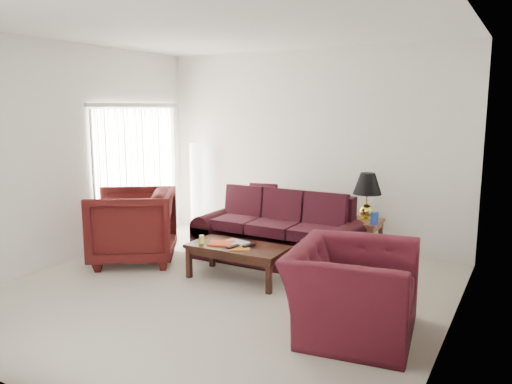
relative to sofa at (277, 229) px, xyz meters
The scene contains 19 objects.
floor 1.39m from the sofa, 93.04° to the right, with size 5.00×5.00×0.00m, color beige.
blinds 2.56m from the sofa, behind, with size 0.10×2.00×2.16m, color silver.
sofa is the anchor object (origin of this frame).
throw_pillow 1.07m from the sofa, 129.14° to the left, with size 0.43×0.12×0.43m, color black.
end_table 1.21m from the sofa, 34.01° to the left, with size 0.53×0.53×0.58m, color #4A2419, non-canonical shape.
table_lamp 1.33m from the sofa, 34.07° to the left, with size 0.39×0.39×0.66m, color #E4CC47, non-canonical shape.
clock 0.95m from the sofa, 31.28° to the left, with size 0.15×0.05×0.15m, color silver.
blue_canister 1.33m from the sofa, 22.10° to the left, with size 0.10×0.10×0.17m, color #18389E.
picture_frame 1.24m from the sofa, 43.64° to the left, with size 0.12×0.02×0.14m, color silver.
floor_lamp 2.21m from the sofa, 155.95° to the left, with size 0.25×0.25×1.55m, color white, non-canonical shape.
armchair_left 1.99m from the sofa, 151.30° to the right, with size 1.09×1.12×1.02m, color #3C0E0D.
armchair_right 2.28m from the sofa, 44.73° to the right, with size 1.28×1.12×0.83m, color #410F18.
coffee_table 0.90m from the sofa, 96.47° to the right, with size 1.24×0.62×0.43m, color black, non-canonical shape.
magazine_red 0.96m from the sofa, 108.93° to the right, with size 0.31×0.23×0.02m, color red.
magazine_white 0.80m from the sofa, 103.66° to the right, with size 0.30×0.22×0.02m, color silver.
magazine_orange 0.98m from the sofa, 90.80° to the right, with size 0.26×0.20×0.01m, color orange.
remote_a 1.02m from the sofa, 94.04° to the right, with size 0.05×0.18×0.02m, color black.
remote_b 0.88m from the sofa, 85.76° to the right, with size 0.05×0.17×0.02m, color black.
yellow_glass 1.15m from the sofa, 117.92° to the right, with size 0.06×0.06×0.11m, color yellow.
Camera 1 is at (3.10, -4.66, 2.12)m, focal length 35.00 mm.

